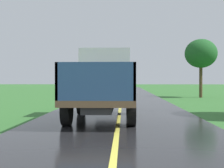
{
  "coord_description": "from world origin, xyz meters",
  "views": [
    {
      "loc": [
        0.19,
        -2.83,
        1.58
      ],
      "look_at": [
        -0.29,
        9.88,
        1.4
      ],
      "focal_mm": 49.87,
      "sensor_mm": 36.0,
      "label": 1
    }
  ],
  "objects": [
    {
      "name": "banana_truck_near",
      "position": [
        -0.61,
        9.65,
        1.47
      ],
      "size": [
        2.38,
        5.82,
        2.8
      ],
      "color": "#2D2D30",
      "rests_on": "road_surface"
    },
    {
      "name": "roadside_tree_mid_right",
      "position": [
        6.97,
        24.77,
        3.85
      ],
      "size": [
        2.81,
        2.81,
        5.14
      ],
      "color": "#4C3823",
      "rests_on": "ground"
    }
  ]
}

